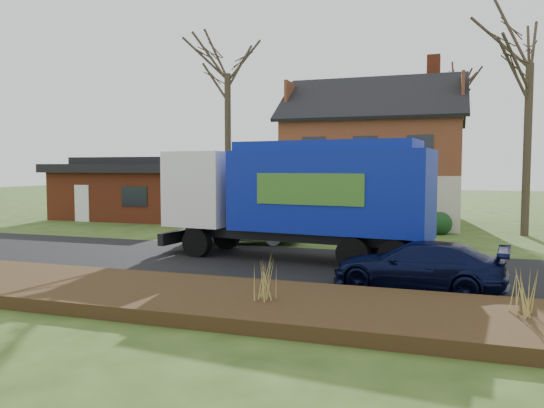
% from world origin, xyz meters
% --- Properties ---
extents(ground, '(120.00, 120.00, 0.00)m').
position_xyz_m(ground, '(0.00, 0.00, 0.00)').
color(ground, '#2C4416').
rests_on(ground, ground).
extents(road, '(80.00, 7.00, 0.02)m').
position_xyz_m(road, '(0.00, 0.00, 0.01)').
color(road, black).
rests_on(road, ground).
extents(mulch_verge, '(80.00, 3.50, 0.30)m').
position_xyz_m(mulch_verge, '(0.00, -5.30, 0.15)').
color(mulch_verge, black).
rests_on(mulch_verge, ground).
extents(main_house, '(12.95, 8.95, 9.26)m').
position_xyz_m(main_house, '(1.49, 13.91, 4.03)').
color(main_house, beige).
rests_on(main_house, ground).
extents(ranch_house, '(9.80, 8.20, 3.70)m').
position_xyz_m(ranch_house, '(-12.00, 13.00, 1.81)').
color(ranch_house, '#963D20').
rests_on(ranch_house, ground).
extents(garbage_truck, '(9.45, 3.46, 3.96)m').
position_xyz_m(garbage_truck, '(1.18, 1.11, 2.28)').
color(garbage_truck, black).
rests_on(garbage_truck, ground).
extents(silver_sedan, '(4.82, 2.71, 1.50)m').
position_xyz_m(silver_sedan, '(-2.03, 4.04, 0.75)').
color(silver_sedan, '#AFB1B7').
rests_on(silver_sedan, ground).
extents(navy_wagon, '(4.46, 2.22, 1.25)m').
position_xyz_m(navy_wagon, '(5.26, -2.23, 0.62)').
color(navy_wagon, black).
rests_on(navy_wagon, ground).
extents(tree_front_west, '(3.71, 3.71, 11.04)m').
position_xyz_m(tree_front_west, '(-5.03, 9.56, 9.10)').
color(tree_front_west, '#3C3224').
rests_on(tree_front_west, ground).
extents(tree_front_east, '(3.99, 3.99, 11.07)m').
position_xyz_m(tree_front_east, '(9.27, 10.47, 9.00)').
color(tree_front_east, '#403526').
rests_on(tree_front_east, ground).
extents(tree_back, '(3.47, 3.47, 10.98)m').
position_xyz_m(tree_back, '(6.10, 20.87, 9.15)').
color(tree_back, '#3A2D23').
rests_on(tree_back, ground).
extents(grass_clump_mid, '(0.38, 0.31, 1.05)m').
position_xyz_m(grass_clump_mid, '(2.33, -5.56, 0.82)').
color(grass_clump_mid, '#A7934A').
rests_on(grass_clump_mid, mulch_verge).
extents(grass_clump_east, '(0.36, 0.30, 0.91)m').
position_xyz_m(grass_clump_east, '(7.32, -5.05, 0.75)').
color(grass_clump_east, tan).
rests_on(grass_clump_east, mulch_verge).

